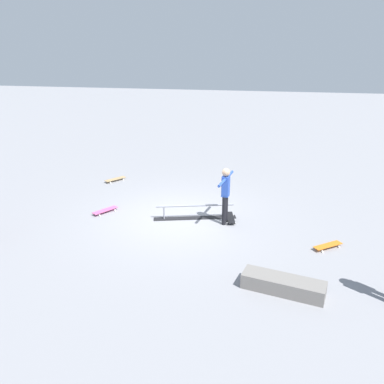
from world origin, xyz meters
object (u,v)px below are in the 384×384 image
loose_skateboard_pink (105,210)px  grind_rail (195,212)px  loose_skateboard_natural (115,179)px  skate_ledge (283,285)px  skateboard_main (230,218)px  loose_skateboard_orange (328,245)px  skater_main (226,192)px

loose_skateboard_pink → grind_rail: bearing=-53.7°
loose_skateboard_natural → skate_ledge: bearing=-97.4°
skate_ledge → skateboard_main: (1.38, -3.37, -0.09)m
skateboard_main → loose_skateboard_pink: 3.74m
skate_ledge → loose_skateboard_pink: 6.07m
loose_skateboard_orange → skate_ledge: bearing=-155.1°
skater_main → skateboard_main: size_ratio=1.97×
grind_rail → loose_skateboard_orange: grind_rail is taller
grind_rail → skate_ledge: bearing=111.7°
grind_rail → loose_skateboard_pink: size_ratio=3.09×
loose_skateboard_pink → loose_skateboard_orange: (-6.28, 1.17, 0.00)m
skateboard_main → skate_ledge: bearing=-169.0°
grind_rail → loose_skateboard_orange: bearing=146.9°
skate_ledge → loose_skateboard_natural: size_ratio=2.26×
skate_ledge → skater_main: (1.52, -3.13, 0.79)m
skateboard_main → loose_skateboard_orange: (-2.54, 1.27, 0.00)m
grind_rail → loose_skateboard_pink: grind_rail is taller
skate_ledge → skateboard_main: 3.65m
skater_main → loose_skateboard_natural: bearing=-113.7°
skate_ledge → skateboard_main: size_ratio=2.06×
skate_ledge → loose_skateboard_orange: size_ratio=2.22×
loose_skateboard_pink → loose_skateboard_natural: bearing=48.7°
skateboard_main → loose_skateboard_natural: (4.42, -2.69, 0.00)m
skater_main → loose_skateboard_pink: size_ratio=2.11×
loose_skateboard_natural → grind_rail: bearing=-90.1°
grind_rail → skater_main: 1.18m
skateboard_main → loose_skateboard_orange: bearing=-127.8°
skate_ledge → loose_skateboard_pink: (5.12, -3.27, -0.09)m
grind_rail → skateboard_main: 1.03m
skater_main → loose_skateboard_natural: (4.28, -2.94, -0.87)m
skater_main → skateboard_main: skater_main is taller
loose_skateboard_natural → skateboard_main: bearing=-82.5°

